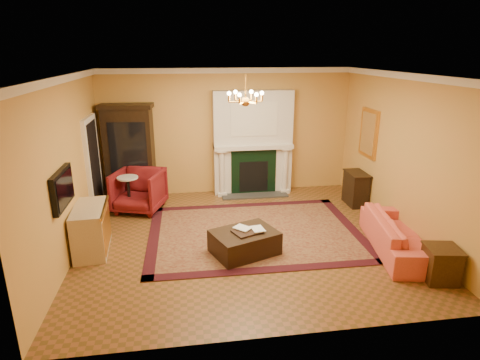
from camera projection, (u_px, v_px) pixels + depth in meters
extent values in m
cube|color=brown|center=(245.00, 239.00, 7.55)|extent=(6.00, 5.50, 0.02)
cube|color=silver|center=(246.00, 74.00, 6.63)|extent=(6.00, 5.50, 0.02)
cube|color=#BA9142|center=(227.00, 132.00, 9.69)|extent=(6.00, 0.02, 3.00)
cube|color=#BA9142|center=(284.00, 226.00, 4.49)|extent=(6.00, 0.02, 3.00)
cube|color=#BA9142|center=(67.00, 169.00, 6.67)|extent=(0.02, 5.50, 3.00)
cube|color=#BA9142|center=(404.00, 155.00, 7.51)|extent=(0.02, 5.50, 3.00)
cube|color=silver|center=(253.00, 143.00, 9.69)|extent=(1.90, 0.32, 2.50)
cube|color=silver|center=(254.00, 119.00, 9.34)|extent=(1.10, 0.01, 0.80)
cube|color=black|center=(254.00, 172.00, 9.74)|extent=(1.10, 0.02, 1.10)
cube|color=black|center=(254.00, 176.00, 9.77)|extent=(0.70, 0.02, 0.75)
cube|color=#333333|center=(254.00, 195.00, 9.79)|extent=(1.60, 0.50, 0.04)
cube|color=silver|center=(253.00, 146.00, 9.65)|extent=(1.90, 0.44, 0.10)
cylinder|color=silver|center=(222.00, 172.00, 9.61)|extent=(0.14, 0.14, 1.18)
cylinder|color=silver|center=(285.00, 170.00, 9.83)|extent=(0.14, 0.14, 1.18)
cube|color=silver|center=(227.00, 70.00, 9.20)|extent=(6.00, 0.08, 0.12)
cube|color=silver|center=(58.00, 80.00, 6.24)|extent=(0.08, 5.50, 0.12)
cube|color=silver|center=(411.00, 76.00, 7.06)|extent=(0.08, 5.50, 0.12)
cube|color=silver|center=(93.00, 167.00, 8.42)|extent=(0.08, 1.05, 2.10)
cube|color=black|center=(95.00, 168.00, 8.43)|extent=(0.02, 0.85, 1.95)
cube|color=black|center=(62.00, 189.00, 6.16)|extent=(0.08, 0.95, 0.58)
cube|color=black|center=(65.00, 188.00, 6.17)|extent=(0.01, 0.85, 0.48)
cube|color=gold|center=(369.00, 133.00, 8.78)|extent=(0.05, 0.76, 1.05)
cube|color=white|center=(368.00, 133.00, 8.77)|extent=(0.01, 0.62, 0.90)
cylinder|color=gold|center=(246.00, 87.00, 6.69)|extent=(0.03, 0.03, 0.40)
sphere|color=gold|center=(246.00, 102.00, 6.77)|extent=(0.16, 0.16, 0.16)
sphere|color=#FFE5B2|center=(262.00, 93.00, 6.76)|extent=(0.07, 0.07, 0.07)
sphere|color=#FFE5B2|center=(251.00, 92.00, 6.97)|extent=(0.07, 0.07, 0.07)
sphere|color=#FFE5B2|center=(235.00, 92.00, 6.93)|extent=(0.07, 0.07, 0.07)
sphere|color=#FFE5B2|center=(229.00, 94.00, 6.69)|extent=(0.07, 0.07, 0.07)
sphere|color=#FFE5B2|center=(239.00, 95.00, 6.48)|extent=(0.07, 0.07, 0.07)
sphere|color=#FFE5B2|center=(256.00, 95.00, 6.52)|extent=(0.07, 0.07, 0.07)
cube|color=#45100E|center=(255.00, 232.00, 7.80)|extent=(4.10, 3.10, 0.02)
cube|color=black|center=(130.00, 155.00, 9.24)|extent=(1.12, 0.59, 2.15)
imported|color=maroon|center=(139.00, 189.00, 8.74)|extent=(1.22, 1.18, 1.01)
cylinder|color=black|center=(130.00, 211.00, 8.80)|extent=(0.31, 0.31, 0.04)
cylinder|color=black|center=(129.00, 194.00, 8.69)|extent=(0.07, 0.07, 0.72)
cylinder|color=white|center=(127.00, 178.00, 8.57)|extent=(0.45, 0.45, 0.03)
cube|color=#C0AE8D|center=(91.00, 229.00, 6.97)|extent=(0.60, 1.13, 0.82)
imported|color=#E44D48|center=(399.00, 229.00, 6.98)|extent=(0.98, 2.16, 0.81)
cube|color=#3A260F|center=(441.00, 265.00, 6.09)|extent=(0.53, 0.53, 0.53)
cube|color=black|center=(356.00, 189.00, 9.13)|extent=(0.38, 0.66, 0.73)
cube|color=black|center=(244.00, 242.00, 6.93)|extent=(1.27, 1.11, 0.40)
cube|color=black|center=(247.00, 232.00, 6.83)|extent=(0.55, 0.49, 0.03)
imported|color=gray|center=(239.00, 223.00, 6.79)|extent=(0.17, 0.17, 0.29)
imported|color=gray|center=(252.00, 223.00, 6.81)|extent=(0.20, 0.05, 0.28)
cylinder|color=gray|center=(222.00, 143.00, 9.52)|extent=(0.12, 0.12, 0.10)
cone|color=#0E3312|center=(222.00, 133.00, 9.45)|extent=(0.18, 0.18, 0.37)
cylinder|color=gray|center=(284.00, 141.00, 9.73)|extent=(0.11, 0.11, 0.09)
cone|color=#0E3312|center=(284.00, 133.00, 9.67)|extent=(0.16, 0.16, 0.33)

